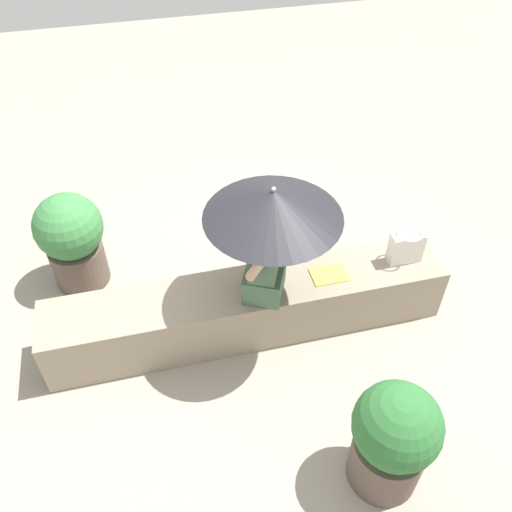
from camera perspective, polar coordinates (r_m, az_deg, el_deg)
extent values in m
plane|color=#9E9384|center=(4.52, -0.78, -7.58)|extent=(14.00, 14.00, 0.00)
cube|color=gray|center=(4.33, -0.81, -5.54)|extent=(3.14, 0.49, 0.49)
cube|color=#47664C|center=(4.04, 0.86, -2.64)|extent=(0.40, 0.43, 0.22)
cube|color=#47664C|center=(3.79, 0.92, 1.01)|extent=(0.32, 0.37, 0.48)
sphere|color=tan|center=(3.57, 0.98, 5.02)|extent=(0.20, 0.20, 0.20)
cylinder|color=tan|center=(3.64, 0.36, -0.82)|extent=(0.21, 0.15, 0.32)
cylinder|color=tan|center=(3.93, 1.44, 3.21)|extent=(0.21, 0.15, 0.32)
cylinder|color=#B7B7BC|center=(3.77, 1.70, 1.01)|extent=(0.02, 0.02, 0.96)
cone|color=black|center=(3.53, 1.82, 5.46)|extent=(0.94, 0.94, 0.21)
sphere|color=#B7B7BC|center=(3.45, 1.86, 7.03)|extent=(0.03, 0.03, 0.03)
cube|color=silver|center=(4.42, 15.46, 0.83)|extent=(0.26, 0.11, 0.26)
torus|color=silver|center=(4.33, 15.82, 2.26)|extent=(0.20, 0.20, 0.01)
cube|color=#EAE04C|center=(4.27, 7.68, -1.92)|extent=(0.28, 0.20, 0.01)
cylinder|color=brown|center=(5.00, -18.02, -0.72)|extent=(0.47, 0.47, 0.39)
sphere|color=#3D7F42|center=(4.73, -19.11, 2.94)|extent=(0.57, 0.57, 0.57)
cylinder|color=brown|center=(3.78, 13.44, -19.99)|extent=(0.46, 0.46, 0.40)
sphere|color=#2D6B33|center=(3.43, 14.60, -16.87)|extent=(0.54, 0.54, 0.54)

